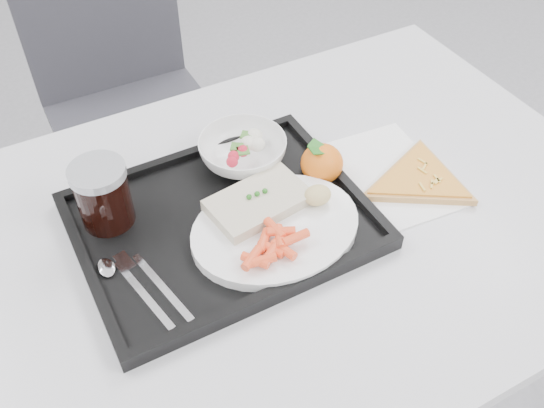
{
  "coord_description": "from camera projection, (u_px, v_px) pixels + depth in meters",
  "views": [
    {
      "loc": [
        -0.31,
        -0.28,
        1.47
      ],
      "look_at": [
        0.01,
        0.32,
        0.77
      ],
      "focal_mm": 40.0,
      "sensor_mm": 36.0,
      "label": 1
    }
  ],
  "objects": [
    {
      "name": "tangerine",
      "position": [
        322.0,
        163.0,
        1.03
      ],
      "size": [
        0.08,
        0.08,
        0.07
      ],
      "color": "orange",
      "rests_on": "napkin"
    },
    {
      "name": "napkin",
      "position": [
        370.0,
        181.0,
        1.05
      ],
      "size": [
        0.27,
        0.26,
        0.0
      ],
      "color": "white",
      "rests_on": "table"
    },
    {
      "name": "cutlery",
      "position": [
        135.0,
        280.0,
        0.88
      ],
      "size": [
        0.1,
        0.17,
        0.01
      ],
      "color": "silver",
      "rests_on": "tray"
    },
    {
      "name": "chair",
      "position": [
        123.0,
        84.0,
        1.62
      ],
      "size": [
        0.42,
        0.42,
        0.93
      ],
      "color": "#333239",
      "rests_on": "ground"
    },
    {
      "name": "salad_contents",
      "position": [
        248.0,
        146.0,
        1.04
      ],
      "size": [
        0.09,
        0.07,
        0.02
      ],
      "color": "red",
      "rests_on": "salad_bowl"
    },
    {
      "name": "bread_roll",
      "position": [
        318.0,
        195.0,
        0.95
      ],
      "size": [
        0.05,
        0.05,
        0.03
      ],
      "color": "beige",
      "rests_on": "dinner_plate"
    },
    {
      "name": "pizza_slice",
      "position": [
        419.0,
        179.0,
        1.04
      ],
      "size": [
        0.25,
        0.25,
        0.02
      ],
      "color": "tan",
      "rests_on": "napkin"
    },
    {
      "name": "tray",
      "position": [
        222.0,
        222.0,
        0.97
      ],
      "size": [
        0.45,
        0.35,
        0.03
      ],
      "color": "black",
      "rests_on": "table"
    },
    {
      "name": "table",
      "position": [
        271.0,
        250.0,
        1.03
      ],
      "size": [
        1.2,
        0.8,
        0.75
      ],
      "color": "#ACADAF",
      "rests_on": "ground"
    },
    {
      "name": "carrot_pile",
      "position": [
        272.0,
        246.0,
        0.88
      ],
      "size": [
        0.12,
        0.08,
        0.02
      ],
      "color": "#FC4E25",
      "rests_on": "dinner_plate"
    },
    {
      "name": "salad_bowl",
      "position": [
        243.0,
        151.0,
        1.04
      ],
      "size": [
        0.15,
        0.15,
        0.05
      ],
      "color": "white",
      "rests_on": "tray"
    },
    {
      "name": "dinner_plate",
      "position": [
        275.0,
        229.0,
        0.94
      ],
      "size": [
        0.27,
        0.27,
        0.02
      ],
      "color": "white",
      "rests_on": "tray"
    },
    {
      "name": "cola_glass",
      "position": [
        103.0,
        194.0,
        0.92
      ],
      "size": [
        0.09,
        0.09,
        0.11
      ],
      "color": "black",
      "rests_on": "tray"
    },
    {
      "name": "fish_fillet",
      "position": [
        259.0,
        202.0,
        0.95
      ],
      "size": [
        0.17,
        0.11,
        0.03
      ],
      "color": "beige",
      "rests_on": "dinner_plate"
    }
  ]
}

